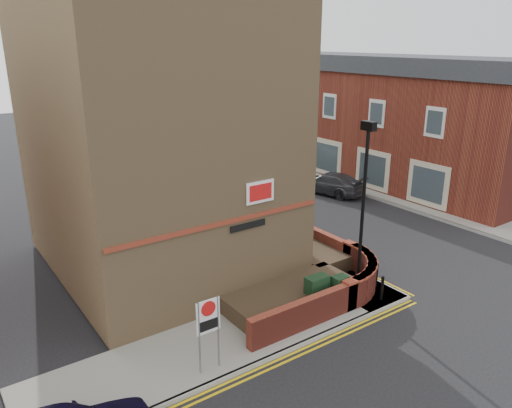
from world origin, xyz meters
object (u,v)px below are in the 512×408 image
(utility_cabinet_large, at_px, (317,292))
(lamppost, at_px, (363,210))
(silver_car_near, at_px, (250,202))
(zone_sign, at_px, (208,322))

(utility_cabinet_large, bearing_deg, lamppost, -3.01)
(utility_cabinet_large, relative_size, silver_car_near, 0.31)
(zone_sign, bearing_deg, utility_cabinet_large, 9.69)
(lamppost, xyz_separation_m, silver_car_near, (2.00, 9.75, -2.71))
(silver_car_near, bearing_deg, utility_cabinet_large, -114.81)
(lamppost, bearing_deg, zone_sign, -173.93)
(zone_sign, bearing_deg, silver_car_near, 50.54)
(lamppost, relative_size, silver_car_near, 1.64)
(utility_cabinet_large, distance_m, silver_car_near, 10.40)
(utility_cabinet_large, distance_m, zone_sign, 4.86)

